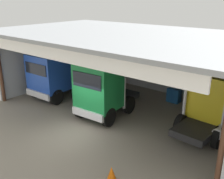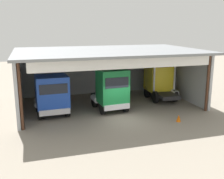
{
  "view_description": "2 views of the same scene",
  "coord_description": "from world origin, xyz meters",
  "px_view_note": "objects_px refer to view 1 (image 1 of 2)",
  "views": [
    {
      "loc": [
        9.6,
        -8.53,
        7.11
      ],
      "look_at": [
        0.0,
        3.22,
        1.72
      ],
      "focal_mm": 41.86,
      "sensor_mm": 36.0,
      "label": 1
    },
    {
      "loc": [
        -6.77,
        -19.02,
        7.25
      ],
      "look_at": [
        0.0,
        3.22,
        1.72
      ],
      "focal_mm": 43.49,
      "sensor_mm": 36.0,
      "label": 2
    }
  ],
  "objects_px": {
    "truck_blue_center_left_bay": "(52,75)",
    "truck_green_right_bay": "(101,89)",
    "tool_cart": "(174,95)",
    "traffic_cone": "(112,173)",
    "truck_yellow_center_bay": "(212,102)",
    "oil_drum": "(115,81)"
  },
  "relations": [
    {
      "from": "truck_blue_center_left_bay",
      "to": "tool_cart",
      "type": "distance_m",
      "value": 8.91
    },
    {
      "from": "truck_blue_center_left_bay",
      "to": "truck_yellow_center_bay",
      "type": "relative_size",
      "value": 0.95
    },
    {
      "from": "truck_yellow_center_bay",
      "to": "oil_drum",
      "type": "bearing_deg",
      "value": 164.93
    },
    {
      "from": "truck_blue_center_left_bay",
      "to": "truck_yellow_center_bay",
      "type": "height_order",
      "value": "truck_yellow_center_bay"
    },
    {
      "from": "truck_yellow_center_bay",
      "to": "tool_cart",
      "type": "relative_size",
      "value": 4.57
    },
    {
      "from": "truck_blue_center_left_bay",
      "to": "traffic_cone",
      "type": "bearing_deg",
      "value": 152.27
    },
    {
      "from": "truck_green_right_bay",
      "to": "traffic_cone",
      "type": "distance_m",
      "value": 6.12
    },
    {
      "from": "truck_blue_center_left_bay",
      "to": "truck_green_right_bay",
      "type": "xyz_separation_m",
      "value": [
        4.97,
        -0.22,
        0.1
      ]
    },
    {
      "from": "truck_yellow_center_bay",
      "to": "tool_cart",
      "type": "height_order",
      "value": "truck_yellow_center_bay"
    },
    {
      "from": "tool_cart",
      "to": "truck_green_right_bay",
      "type": "bearing_deg",
      "value": -114.01
    },
    {
      "from": "truck_green_right_bay",
      "to": "tool_cart",
      "type": "bearing_deg",
      "value": -118.03
    },
    {
      "from": "truck_yellow_center_bay",
      "to": "tool_cart",
      "type": "distance_m",
      "value": 4.66
    },
    {
      "from": "truck_green_right_bay",
      "to": "traffic_cone",
      "type": "bearing_deg",
      "value": 131.38
    },
    {
      "from": "truck_blue_center_left_bay",
      "to": "tool_cart",
      "type": "bearing_deg",
      "value": -147.92
    },
    {
      "from": "oil_drum",
      "to": "truck_green_right_bay",
      "type": "bearing_deg",
      "value": -59.36
    },
    {
      "from": "truck_yellow_center_bay",
      "to": "traffic_cone",
      "type": "bearing_deg",
      "value": -101.08
    },
    {
      "from": "truck_green_right_bay",
      "to": "traffic_cone",
      "type": "xyz_separation_m",
      "value": [
        4.2,
        -4.15,
        -1.61
      ]
    },
    {
      "from": "tool_cart",
      "to": "oil_drum",
      "type": "bearing_deg",
      "value": 177.97
    },
    {
      "from": "truck_blue_center_left_bay",
      "to": "oil_drum",
      "type": "xyz_separation_m",
      "value": [
        1.77,
        5.17,
        -1.35
      ]
    },
    {
      "from": "truck_blue_center_left_bay",
      "to": "tool_cart",
      "type": "height_order",
      "value": "truck_blue_center_left_bay"
    },
    {
      "from": "truck_blue_center_left_bay",
      "to": "truck_green_right_bay",
      "type": "bearing_deg",
      "value": 175.19
    },
    {
      "from": "truck_blue_center_left_bay",
      "to": "traffic_cone",
      "type": "relative_size",
      "value": 7.79
    }
  ]
}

